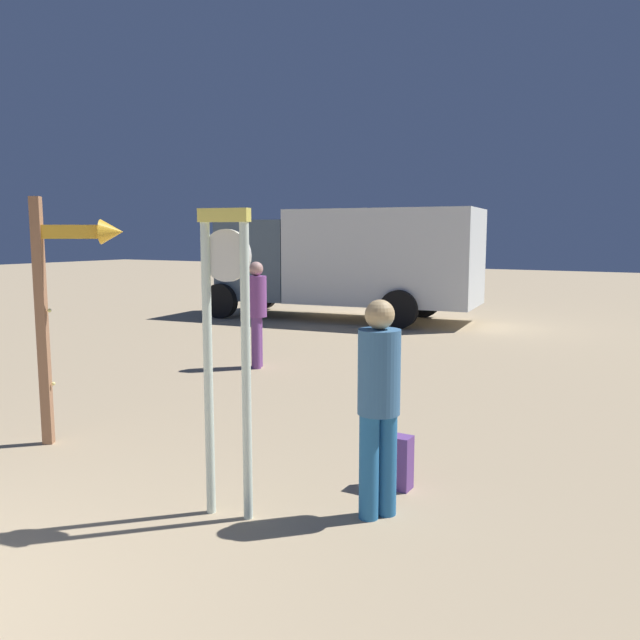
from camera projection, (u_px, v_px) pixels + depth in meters
standing_clock at (227, 335)px, 4.81m from camera, size 0.41×0.16×2.35m
arrow_sign at (67, 284)px, 6.51m from camera, size 0.85×0.64×2.54m
person_near_clock at (379, 397)px, 4.85m from camera, size 0.32×0.32×1.68m
backpack at (396, 462)px, 5.51m from camera, size 0.28×0.20×0.46m
person_distant at (257, 309)px, 10.44m from camera, size 0.33×0.33×1.73m
box_truck_near at (350, 259)px, 16.43m from camera, size 7.08×3.18×2.78m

